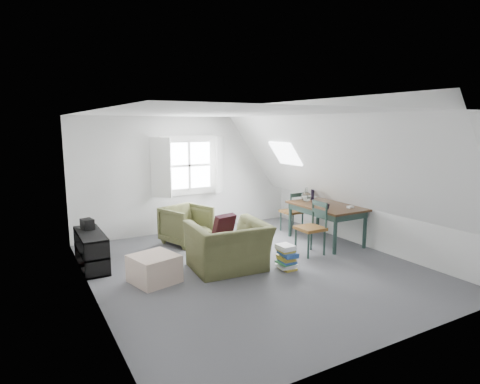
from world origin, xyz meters
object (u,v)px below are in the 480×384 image
armchair_near (229,269)px  dining_table (326,210)px  ottoman (154,269)px  dining_chair_near (312,227)px  armchair_far (187,243)px  media_shelf (92,252)px  magazine_stack (286,257)px  dining_chair_far (293,211)px

armchair_near → dining_table: dining_table is taller
ottoman → dining_chair_near: bearing=-2.4°
armchair_far → media_shelf: media_shelf is taller
magazine_stack → ottoman: bearing=165.0°
ottoman → magazine_stack: bearing=-15.0°
dining_table → dining_chair_far: size_ratio=1.70×
ottoman → dining_table: dining_table is taller
media_shelf → magazine_stack: media_shelf is taller
armchair_near → magazine_stack: 0.97m
dining_chair_near → magazine_stack: dining_chair_near is taller
armchair_far → dining_table: 2.85m
armchair_near → armchair_far: armchair_near is taller
armchair_near → ottoman: (-1.21, 0.09, 0.21)m
dining_table → media_shelf: bearing=168.0°
armchair_far → magazine_stack: bearing=-87.1°
dining_chair_near → magazine_stack: size_ratio=2.36×
dining_chair_far → dining_chair_near: bearing=50.7°
ottoman → dining_chair_near: dining_chair_near is taller
ottoman → media_shelf: (-0.71, 1.08, 0.06)m
armchair_near → media_shelf: 2.27m
armchair_near → dining_chair_far: bearing=-145.3°
armchair_near → dining_table: size_ratio=0.79×
dining_chair_near → dining_chair_far: bearing=147.2°
ottoman → magazine_stack: 2.11m
armchair_far → dining_chair_far: (2.35, -0.34, 0.46)m
dining_chair_far → dining_chair_near: 1.52m
ottoman → dining_chair_far: size_ratio=0.70×
dining_table → media_shelf: dining_table is taller
dining_table → media_shelf: (-4.34, 0.76, -0.39)m
ottoman → dining_table: 3.67m
magazine_stack → armchair_far: bearing=112.0°
armchair_near → dining_chair_far: 2.72m
armchair_far → media_shelf: size_ratio=0.72×
armchair_near → dining_chair_far: (2.30, 1.36, 0.46)m
dining_chair_far → magazine_stack: 2.36m
dining_chair_far → dining_chair_near: size_ratio=0.93×
dining_table → armchair_far: bearing=150.3°
dining_chair_far → media_shelf: 4.23m
armchair_far → media_shelf: (-1.88, -0.53, 0.27)m
armchair_near → magazine_stack: bearing=155.2°
media_shelf → magazine_stack: 3.20m
media_shelf → dining_chair_near: bearing=-19.2°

